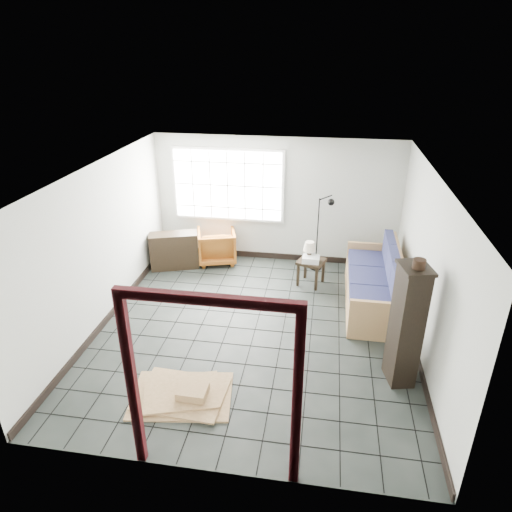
% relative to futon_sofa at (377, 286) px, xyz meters
% --- Properties ---
extents(ground, '(5.50, 5.50, 0.00)m').
position_rel_futon_sofa_xyz_m(ground, '(-1.98, -1.13, -0.37)').
color(ground, black).
rests_on(ground, ground).
extents(room_shell, '(5.02, 5.52, 2.61)m').
position_rel_futon_sofa_xyz_m(room_shell, '(-1.98, -1.10, 1.31)').
color(room_shell, '#B8BDB5').
rests_on(room_shell, ground).
extents(window_panel, '(2.32, 0.08, 1.52)m').
position_rel_futon_sofa_xyz_m(window_panel, '(-2.98, 1.57, 1.23)').
color(window_panel, silver).
rests_on(window_panel, ground).
extents(doorway_trim, '(1.80, 0.08, 2.20)m').
position_rel_futon_sofa_xyz_m(doorway_trim, '(-1.98, -3.83, 1.01)').
color(doorway_trim, '#3C0D12').
rests_on(doorway_trim, ground).
extents(futon_sofa, '(0.90, 2.32, 1.03)m').
position_rel_futon_sofa_xyz_m(futon_sofa, '(0.00, 0.00, 0.00)').
color(futon_sofa, '#936142').
rests_on(futon_sofa, ground).
extents(armchair, '(0.94, 0.90, 0.79)m').
position_rel_futon_sofa_xyz_m(armchair, '(-3.19, 1.27, 0.02)').
color(armchair, brown).
rests_on(armchair, ground).
extents(side_table, '(0.59, 0.59, 0.51)m').
position_rel_futon_sofa_xyz_m(side_table, '(-1.18, 0.57, 0.05)').
color(side_table, black).
rests_on(side_table, ground).
extents(table_lamp, '(0.25, 0.25, 0.36)m').
position_rel_futon_sofa_xyz_m(table_lamp, '(-1.23, 0.60, 0.39)').
color(table_lamp, black).
rests_on(table_lamp, side_table).
extents(projector, '(0.33, 0.26, 0.11)m').
position_rel_futon_sofa_xyz_m(projector, '(-1.19, 0.50, 0.19)').
color(projector, silver).
rests_on(projector, side_table).
extents(floor_lamp, '(0.43, 0.31, 1.61)m').
position_rel_futon_sofa_xyz_m(floor_lamp, '(-1.00, 1.22, 0.49)').
color(floor_lamp, black).
rests_on(floor_lamp, ground).
extents(console_shelf, '(1.03, 0.66, 0.75)m').
position_rel_futon_sofa_xyz_m(console_shelf, '(-3.99, 0.86, 0.00)').
color(console_shelf, black).
rests_on(console_shelf, ground).
extents(tall_shelf, '(0.46, 0.54, 1.75)m').
position_rel_futon_sofa_xyz_m(tall_shelf, '(0.17, -1.99, 0.52)').
color(tall_shelf, black).
rests_on(tall_shelf, ground).
extents(pot, '(0.20, 0.20, 0.12)m').
position_rel_futon_sofa_xyz_m(pot, '(0.19, -2.04, 1.44)').
color(pot, black).
rests_on(pot, tall_shelf).
extents(open_box, '(1.03, 0.79, 0.52)m').
position_rel_futon_sofa_xyz_m(open_box, '(0.17, -0.57, -0.18)').
color(open_box, olive).
rests_on(open_box, ground).
extents(cardboard_pile, '(1.42, 1.09, 0.19)m').
position_rel_futon_sofa_xyz_m(cardboard_pile, '(-2.67, -2.81, -0.32)').
color(cardboard_pile, olive).
rests_on(cardboard_pile, ground).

